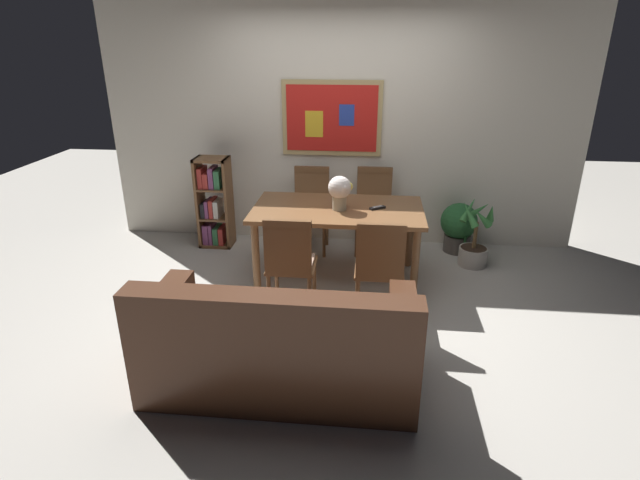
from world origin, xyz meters
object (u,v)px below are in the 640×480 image
object	(u,v)px
dining_table	(338,217)
potted_ivy	(459,226)
dining_chair_near_left	(290,259)
dining_chair_far_left	(311,202)
bookshelf	(214,205)
dining_chair_near_right	(380,263)
potted_palm	(474,242)
leather_couch	(279,347)
flower_vase	(340,190)
tv_remote	(378,208)
dining_chair_far_right	(374,203)

from	to	relation	value
dining_table	potted_ivy	xyz separation A→B (m)	(1.28, 0.81, -0.34)
dining_table	dining_chair_near_left	xyz separation A→B (m)	(-0.34, -0.76, -0.11)
dining_chair_far_left	bookshelf	distance (m)	1.09
dining_chair_near_right	dining_chair_near_left	bearing A→B (deg)	179.30
dining_chair_far_left	dining_chair_near_right	bearing A→B (deg)	-63.84
dining_chair_near_left	dining_chair_near_right	xyz separation A→B (m)	(0.73, -0.01, 0.00)
dining_table	bookshelf	distance (m)	1.61
potted_ivy	dining_chair_near_left	bearing A→B (deg)	-135.78
bookshelf	potted_palm	bearing A→B (deg)	-5.20
leather_couch	flower_vase	distance (m)	1.78
bookshelf	tv_remote	bearing A→B (deg)	-21.15
dining_table	dining_chair_near_left	bearing A→B (deg)	-113.75
dining_chair_near_right	dining_chair_far_right	bearing A→B (deg)	92.04
leather_couch	bookshelf	world-z (taller)	bookshelf
dining_chair_far_left	tv_remote	bearing A→B (deg)	-45.51
dining_chair_near_left	potted_ivy	bearing A→B (deg)	44.22
tv_remote	dining_chair_far_left	bearing A→B (deg)	134.49
leather_couch	tv_remote	size ratio (longest dim) A/B	11.59
dining_table	dining_chair_far_right	xyz separation A→B (m)	(0.34, 0.79, -0.11)
dining_chair_far_right	leather_couch	distance (m)	2.55
dining_chair_far_right	flower_vase	world-z (taller)	flower_vase
dining_chair_far_left	potted_ivy	bearing A→B (deg)	2.34
dining_chair_near_left	potted_palm	bearing A→B (deg)	35.17
dining_chair_near_right	tv_remote	size ratio (longest dim) A/B	5.86
dining_chair_near_left	leather_couch	size ratio (longest dim) A/B	0.51
dining_chair_near_right	potted_ivy	distance (m)	1.82
leather_couch	dining_chair_far_right	bearing A→B (deg)	76.22
dining_chair_near_left	potted_palm	xyz separation A→B (m)	(1.72, 1.21, -0.28)
dining_chair_far_right	bookshelf	distance (m)	1.78
potted_ivy	dining_chair_far_right	bearing A→B (deg)	-178.85
dining_chair_far_right	dining_chair_near_right	distance (m)	1.56
dining_chair_far_left	potted_ivy	world-z (taller)	dining_chair_far_left
dining_chair_far_left	potted_palm	size ratio (longest dim) A/B	1.26
dining_chair_near_right	flower_vase	distance (m)	0.91
dining_chair_far_left	tv_remote	world-z (taller)	dining_chair_far_left
dining_table	dining_chair_near_right	xyz separation A→B (m)	(0.40, -0.77, -0.11)
dining_table	potted_palm	xyz separation A→B (m)	(1.39, 0.45, -0.38)
dining_chair_near_left	potted_ivy	world-z (taller)	dining_chair_near_left
dining_chair_far_right	dining_chair_near_left	xyz separation A→B (m)	(-0.68, -1.55, 0.00)
dining_table	flower_vase	world-z (taller)	flower_vase
potted_ivy	tv_remote	distance (m)	1.28
dining_chair_near_right	tv_remote	distance (m)	0.81
leather_couch	bookshelf	size ratio (longest dim) A/B	1.78
potted_palm	tv_remote	size ratio (longest dim) A/B	4.65
dining_chair_far_right	dining_table	bearing A→B (deg)	-113.40
dining_table	dining_chair_near_right	world-z (taller)	dining_chair_near_right
dining_chair_near_left	dining_chair_near_right	world-z (taller)	same
leather_couch	potted_ivy	size ratio (longest dim) A/B	3.03
dining_chair_near_right	dining_table	bearing A→B (deg)	117.19
tv_remote	bookshelf	bearing A→B (deg)	158.85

